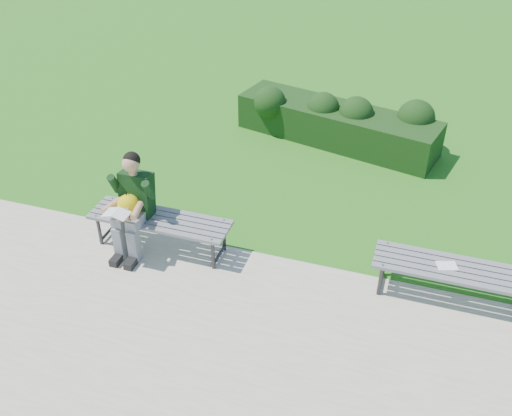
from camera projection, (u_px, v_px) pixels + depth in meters
The scene contains 7 objects.
ground at pixel (274, 257), 7.21m from camera, with size 80.00×80.00×0.00m.
walkway at pixel (225, 360), 5.83m from camera, with size 30.00×3.50×0.02m.
hedge at pixel (340, 121), 9.56m from camera, with size 3.52×1.64×0.88m.
bench_left at pixel (160, 222), 7.13m from camera, with size 1.80×0.50×0.46m.
bench_right at pixel (455, 272), 6.34m from camera, with size 1.80×0.50×0.46m.
seated_boy at pixel (132, 202), 6.95m from camera, with size 0.56×0.76×1.31m.
paper_sheet at pixel (447, 266), 6.34m from camera, with size 0.26×0.22×0.01m.
Camera 1 is at (1.52, -5.38, 4.60)m, focal length 40.00 mm.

